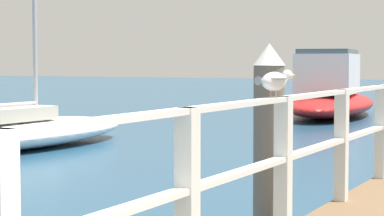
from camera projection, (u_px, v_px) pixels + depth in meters
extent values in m
cube|color=silver|center=(187.00, 199.00, 4.50)|extent=(0.12, 0.12, 1.13)
cube|color=silver|center=(283.00, 166.00, 5.95)|extent=(0.12, 0.12, 1.13)
cube|color=silver|center=(341.00, 145.00, 7.40)|extent=(0.12, 0.12, 1.13)
cube|color=silver|center=(381.00, 132.00, 8.85)|extent=(0.12, 0.12, 1.13)
cylinder|color=#6B6056|center=(268.00, 170.00, 6.69)|extent=(0.28, 0.28, 1.91)
cone|color=white|center=(269.00, 54.00, 6.62)|extent=(0.29, 0.29, 0.20)
ellipsoid|color=white|center=(274.00, 81.00, 5.72)|extent=(0.20, 0.30, 0.15)
sphere|color=white|center=(287.00, 75.00, 5.85)|extent=(0.09, 0.09, 0.09)
cone|color=gold|center=(292.00, 75.00, 5.90)|extent=(0.04, 0.05, 0.02)
cone|color=#939399|center=(261.00, 81.00, 5.60)|extent=(0.09, 0.10, 0.07)
ellipsoid|color=#939399|center=(274.00, 78.00, 5.72)|extent=(0.23, 0.26, 0.04)
cylinder|color=tan|center=(271.00, 94.00, 5.74)|extent=(0.01, 0.01, 0.05)
cylinder|color=tan|center=(276.00, 94.00, 5.70)|extent=(0.01, 0.01, 0.05)
ellipsoid|color=white|center=(26.00, 133.00, 16.68)|extent=(2.47, 6.47, 0.65)
cylinder|color=#B2B2B7|center=(0.00, 105.00, 15.95)|extent=(0.17, 2.24, 0.08)
cube|color=beige|center=(2.00, 114.00, 15.99)|extent=(1.33, 2.35, 0.30)
ellipsoid|color=red|center=(331.00, 104.00, 26.38)|extent=(4.15, 8.76, 0.85)
cube|color=white|center=(328.00, 74.00, 25.52)|extent=(2.34, 3.61, 1.37)
cube|color=#334756|center=(328.00, 52.00, 25.47)|extent=(2.17, 3.26, 0.16)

